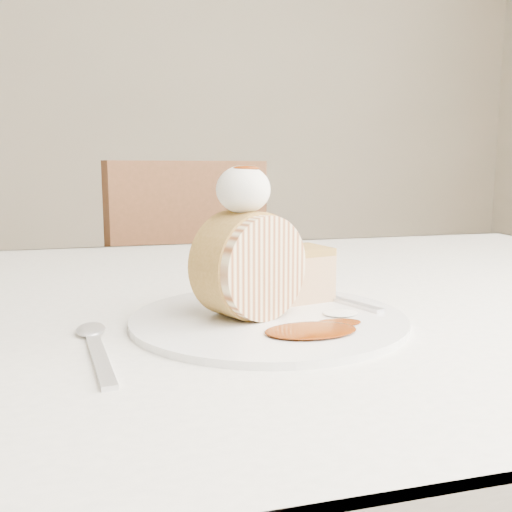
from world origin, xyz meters
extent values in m
cube|color=white|center=(0.00, 3.00, 1.40)|extent=(5.00, 0.10, 2.80)
cube|color=beige|center=(0.00, 0.20, 0.73)|extent=(1.40, 0.90, 0.04)
cube|color=beige|center=(0.00, 0.65, 0.61)|extent=(1.40, 0.01, 0.28)
cylinder|color=brown|center=(0.62, 0.57, 0.35)|extent=(0.06, 0.06, 0.71)
cube|color=brown|center=(-0.03, 1.12, 0.44)|extent=(0.55, 0.55, 0.04)
cube|color=brown|center=(0.03, 0.94, 0.69)|extent=(0.42, 0.18, 0.45)
cylinder|color=brown|center=(0.08, 1.36, 0.21)|extent=(0.04, 0.04, 0.42)
cylinder|color=brown|center=(-0.27, 1.24, 0.21)|extent=(0.04, 0.04, 0.42)
cylinder|color=brown|center=(0.20, 1.01, 0.21)|extent=(0.04, 0.04, 0.42)
cylinder|color=brown|center=(-0.15, 0.89, 0.21)|extent=(0.04, 0.04, 0.42)
cylinder|color=white|center=(-0.03, 0.06, 0.75)|extent=(0.33, 0.33, 0.01)
cylinder|color=beige|center=(-0.04, 0.06, 0.81)|extent=(0.11, 0.10, 0.10)
cube|color=#A8813F|center=(0.03, 0.12, 0.78)|extent=(0.07, 0.07, 0.05)
ellipsoid|color=silver|center=(-0.05, 0.07, 0.88)|extent=(0.05, 0.05, 0.05)
ellipsoid|color=#662304|center=(-0.05, 0.06, 0.91)|extent=(0.03, 0.02, 0.01)
cube|color=silver|center=(0.07, 0.09, 0.76)|extent=(0.07, 0.16, 0.00)
cube|color=silver|center=(-0.19, -0.02, 0.75)|extent=(0.04, 0.16, 0.00)
camera|label=1|loc=(-0.18, -0.46, 0.90)|focal=40.00mm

